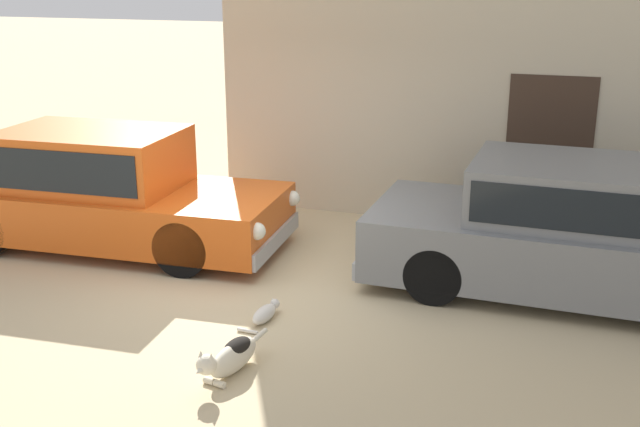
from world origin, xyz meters
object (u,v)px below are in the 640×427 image
at_px(parked_sedan_nearest, 103,188).
at_px(stray_cat, 265,313).
at_px(stray_dog_spotted, 230,357).
at_px(parked_sedan_second, 564,229).

relative_size(parked_sedan_nearest, stray_cat, 7.60).
distance_m(parked_sedan_nearest, stray_dog_spotted, 3.94).
bearing_deg(stray_cat, parked_sedan_nearest, 67.94).
xyz_separation_m(parked_sedan_nearest, stray_cat, (2.79, -1.52, -0.66)).
distance_m(parked_sedan_second, stray_cat, 3.36).
height_order(stray_dog_spotted, stray_cat, stray_dog_spotted).
bearing_deg(parked_sedan_nearest, parked_sedan_second, -0.50).
xyz_separation_m(stray_dog_spotted, stray_cat, (-0.11, 1.09, -0.09)).
relative_size(parked_sedan_nearest, parked_sedan_second, 1.05).
bearing_deg(parked_sedan_nearest, stray_cat, -31.18).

